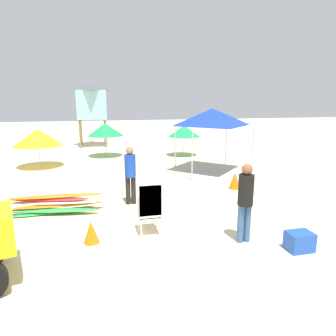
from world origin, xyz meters
name	(u,v)px	position (x,y,z in m)	size (l,w,h in m)	color
ground	(126,253)	(0.00, 0.00, 0.00)	(80.00, 80.00, 0.00)	beige
stacked_plastic_chairs	(150,204)	(0.60, 0.71, 0.74)	(0.48, 0.48, 1.29)	white
surfboard_pile	(54,204)	(-1.67, 2.68, 0.24)	(2.65, 0.93, 0.48)	green
lifeguard_near_left	(245,198)	(2.49, -0.07, 0.98)	(0.32, 0.32, 1.71)	#33598C
lifeguard_near_center	(130,172)	(0.43, 2.92, 0.97)	(0.32, 0.32, 1.69)	black
popup_canopy	(212,117)	(4.24, 6.31, 2.29)	(2.53, 2.53, 2.64)	#B2B2B7
lifeguard_tower	(91,101)	(-0.64, 14.81, 2.91)	(1.98, 1.98, 4.02)	olive
beach_umbrella_left	(105,130)	(0.04, 10.81, 1.45)	(1.88, 1.88, 1.78)	beige
beach_umbrella_mid	(184,131)	(4.15, 10.08, 1.34)	(1.72, 1.72, 1.65)	beige
beach_umbrella_far	(38,137)	(-2.99, 8.83, 1.35)	(2.09, 2.09, 1.72)	beige
traffic_cone_near	(91,232)	(-0.67, 0.63, 0.24)	(0.34, 0.34, 0.48)	orange
traffic_cone_far	(235,181)	(4.08, 3.65, 0.28)	(0.40, 0.40, 0.57)	orange
cooler_box	(299,241)	(3.41, -0.69, 0.19)	(0.51, 0.38, 0.39)	blue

